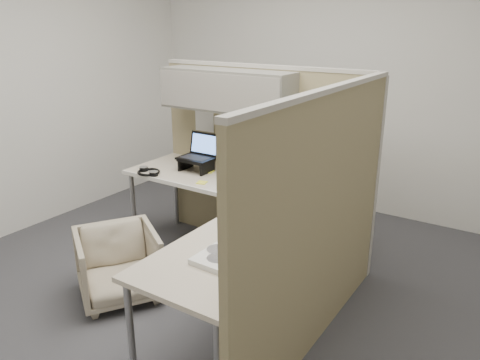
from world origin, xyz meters
The scene contains 20 objects.
ground centered at (0.00, 0.00, 0.00)m, with size 4.50×4.50×0.00m, color #38373C.
partition_back centered at (-0.22, 0.83, 1.10)m, with size 2.00×0.36×1.63m.
partition_right centered at (0.90, -0.07, 0.82)m, with size 0.07×2.03×1.63m.
desk centered at (0.12, 0.13, 0.69)m, with size 2.00×1.98×0.73m.
office_chair centered at (-0.53, -0.43, 0.29)m, with size 0.56×0.53×0.58m, color #B4AD8F.
monitor_left centered at (0.12, 0.71, 1.00)m, with size 0.44×0.20×0.47m.
monitor_right centered at (0.66, 0.58, 1.00)m, with size 0.37×0.30×0.47m.
laptop_station centered at (-0.54, 0.57, 0.85)m, with size 0.30×0.26×0.32m.
keyboard centered at (0.15, 0.39, 0.74)m, with size 0.47×0.16×0.02m, color black.
mouse centered at (0.57, 0.29, 0.75)m, with size 0.09×0.06×0.03m, color black.
travel_mug centered at (0.43, 0.67, 0.82)m, with size 0.08×0.08×0.17m.
soda_can_green centered at (0.69, 0.31, 0.79)m, with size 0.07×0.07×0.12m, color #268C1E.
soda_can_silver centered at (0.56, 0.46, 0.79)m, with size 0.07×0.07×0.12m, color black.
sticky_note_d centered at (-0.06, 0.49, 0.73)m, with size 0.08×0.08×0.01m, color yellow.
sticky_note_a centered at (-0.31, 0.31, 0.73)m, with size 0.08×0.08×0.01m, color yellow.
sticky_note_c centered at (-0.43, 0.57, 0.73)m, with size 0.08×0.08×0.01m, color yellow.
sticky_note_b centered at (0.02, 0.25, 0.73)m, with size 0.08×0.08×0.01m, color yellow.
headphones centered at (-0.84, 0.26, 0.75)m, with size 0.24×0.24×0.04m.
paper_stack centered at (0.55, -0.65, 0.75)m, with size 0.21×0.27×0.03m.
desk_clock centered at (0.60, -0.28, 0.77)m, with size 0.05×0.08×0.08m.
Camera 1 is at (1.90, -2.49, 1.97)m, focal length 35.00 mm.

